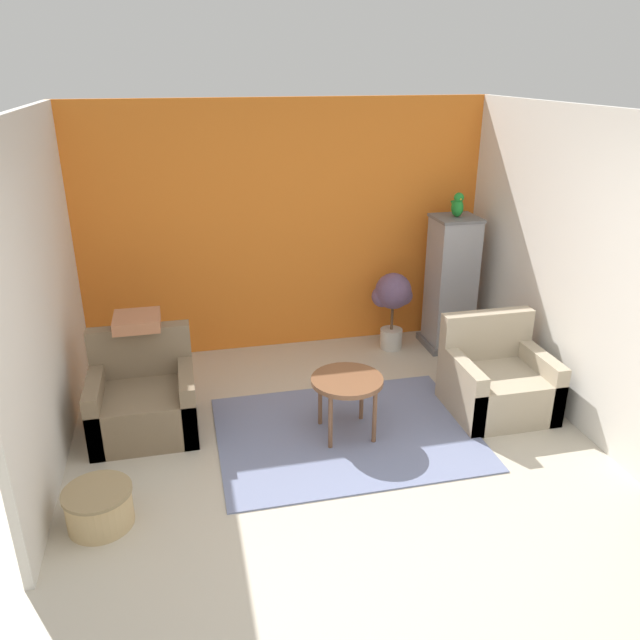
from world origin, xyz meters
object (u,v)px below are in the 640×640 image
Objects in this scene: potted_plant at (392,299)px; coffee_table at (347,385)px; wicker_basket at (99,506)px; armchair_right at (496,382)px; parrot at (457,205)px; birdcage at (451,284)px; armchair_left at (144,401)px.

coffee_table is at bearing -120.76° from potted_plant.
armchair_right is at bearing 13.62° from wicker_basket.
armchair_right is at bearing -95.83° from parrot.
coffee_table is 0.70× the size of armchair_right.
birdcage is 4.08m from wicker_basket.
coffee_table is at bearing -136.25° from birdcage.
coffee_table reaches higher than wicker_basket.
armchair_right is at bearing -6.67° from armchair_left.
potted_plant reaches higher than armchair_right.
parrot reaches higher than armchair_right.
armchair_left is 2.77m from potted_plant.
armchair_right reaches higher than coffee_table.
wicker_basket is (-3.42, -2.16, -0.55)m from birdcage.
armchair_right is 1.44m from birdcage.
birdcage is at bearing 84.16° from armchair_right.
coffee_table is 1.79m from potted_plant.
armchair_right is at bearing -95.84° from birdcage.
parrot is at bearing 90.00° from birdcage.
birdcage reaches higher than armchair_right.
armchair_right is 0.59× the size of birdcage.
parrot is at bearing 17.93° from armchair_left.
armchair_left is 3.33× the size of parrot.
armchair_right is 3.37m from wicker_basket.
armchair_right is at bearing -71.57° from potted_plant.
birdcage is (3.15, 1.02, 0.43)m from armchair_left.
potted_plant is (2.53, 1.08, 0.30)m from armchair_left.
potted_plant reaches higher than armchair_left.
parrot is 0.56× the size of wicker_basket.
birdcage is 0.64m from potted_plant.
wicker_basket is (-3.42, -2.17, -1.39)m from parrot.
armchair_left is (-1.62, 0.45, -0.19)m from coffee_table.
potted_plant is at bearing 108.43° from armchair_right.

